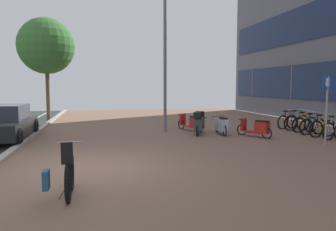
% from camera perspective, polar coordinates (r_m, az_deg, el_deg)
% --- Properties ---
extents(ground, '(21.00, 40.00, 0.13)m').
position_cam_1_polar(ground, '(8.46, -4.29, -8.95)').
color(ground, black).
extents(bicycle_foreground, '(0.66, 1.44, 1.11)m').
position_cam_1_polar(bicycle_foreground, '(6.31, -17.56, -10.15)').
color(bicycle_foreground, black).
rests_on(bicycle_foreground, ground).
extents(bicycle_rack_00, '(1.38, 0.52, 1.00)m').
position_cam_1_polar(bicycle_rack_00, '(13.87, 27.59, -2.38)').
color(bicycle_rack_00, black).
rests_on(bicycle_rack_00, ground).
extents(bicycle_rack_01, '(1.39, 0.48, 1.00)m').
position_cam_1_polar(bicycle_rack_01, '(14.37, 25.92, -2.07)').
color(bicycle_rack_01, black).
rests_on(bicycle_rack_01, ground).
extents(bicycle_rack_02, '(1.40, 0.48, 1.00)m').
position_cam_1_polar(bicycle_rack_02, '(14.90, 24.46, -1.77)').
color(bicycle_rack_02, black).
rests_on(bicycle_rack_02, ground).
extents(bicycle_rack_03, '(1.38, 0.48, 1.00)m').
position_cam_1_polar(bicycle_rack_03, '(15.47, 23.30, -1.48)').
color(bicycle_rack_03, black).
rests_on(bicycle_rack_03, ground).
extents(bicycle_rack_04, '(1.45, 0.48, 1.03)m').
position_cam_1_polar(bicycle_rack_04, '(16.02, 22.07, -1.19)').
color(bicycle_rack_04, black).
rests_on(bicycle_rack_04, ground).
extents(bicycle_rack_05, '(1.29, 0.48, 0.96)m').
position_cam_1_polar(bicycle_rack_05, '(16.52, 20.59, -1.03)').
color(bicycle_rack_05, black).
rests_on(bicycle_rack_05, ground).
extents(scooter_near, '(0.92, 1.72, 0.97)m').
position_cam_1_polar(scooter_near, '(14.62, 4.55, -1.11)').
color(scooter_near, black).
rests_on(scooter_near, ground).
extents(scooter_mid, '(0.91, 1.56, 0.72)m').
position_cam_1_polar(scooter_mid, '(13.32, 15.75, -2.17)').
color(scooter_mid, black).
rests_on(scooter_mid, ground).
extents(scooter_far, '(0.95, 1.51, 1.02)m').
position_cam_1_polar(scooter_far, '(13.51, 5.51, -1.55)').
color(scooter_far, black).
rests_on(scooter_far, ground).
extents(scooter_extra, '(0.53, 1.64, 0.78)m').
position_cam_1_polar(scooter_extra, '(13.66, 9.63, -1.77)').
color(scooter_extra, black).
rests_on(scooter_extra, ground).
extents(parked_car_near, '(1.86, 4.11, 1.33)m').
position_cam_1_polar(parked_car_near, '(13.86, -27.24, -1.26)').
color(parked_car_near, black).
rests_on(parked_car_near, ground).
extents(parking_sign, '(0.40, 0.07, 2.41)m').
position_cam_1_polar(parking_sign, '(12.26, 26.58, 2.11)').
color(parking_sign, gray).
rests_on(parking_sign, ground).
extents(lamp_post, '(0.20, 0.52, 6.47)m').
position_cam_1_polar(lamp_post, '(14.39, -0.54, 11.28)').
color(lamp_post, slate).
rests_on(lamp_post, ground).
extents(street_tree, '(3.46, 3.46, 6.27)m').
position_cam_1_polar(street_tree, '(21.49, -20.95, 11.52)').
color(street_tree, brown).
rests_on(street_tree, ground).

